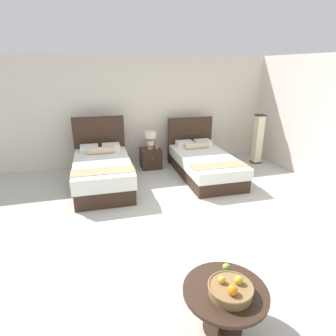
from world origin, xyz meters
name	(u,v)px	position (x,y,z in m)	size (l,w,h in m)	color
ground_plane	(180,220)	(0.00, 0.00, -0.01)	(10.24, 9.89, 0.02)	#B6B3A9
wall_back	(142,111)	(0.00, 3.15, 1.31)	(10.24, 0.12, 2.62)	beige
bed_near_window	(103,171)	(-1.13, 1.76, 0.33)	(1.18, 2.06, 1.30)	#352319
bed_near_corner	(204,163)	(1.13, 1.77, 0.29)	(1.18, 2.24, 1.17)	#352319
nightstand	(151,158)	(0.08, 2.61, 0.24)	(0.49, 0.49, 0.48)	#352319
table_lamp	(150,138)	(0.08, 2.63, 0.74)	(0.30, 0.30, 0.42)	beige
vase	(157,146)	(0.22, 2.57, 0.56)	(0.10, 0.10, 0.15)	#937360
coffee_table	(225,299)	(-0.24, -2.04, 0.35)	(0.78, 0.78, 0.46)	#352319
fruit_bowl	(230,289)	(-0.23, -2.10, 0.52)	(0.40, 0.40, 0.17)	olive
loose_apple	(226,267)	(-0.12, -1.81, 0.50)	(0.08, 0.08, 0.08)	#7FA838
floor_lamp_corner	(258,139)	(2.79, 2.23, 0.62)	(0.23, 0.23, 1.25)	black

